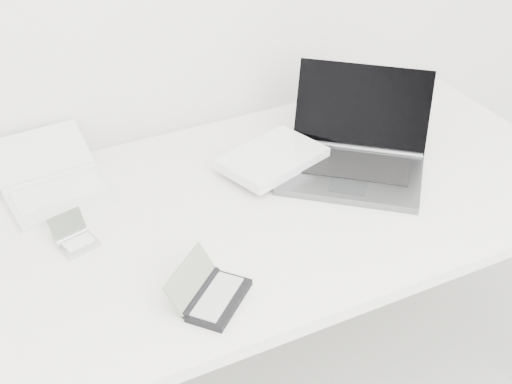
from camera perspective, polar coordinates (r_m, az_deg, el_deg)
name	(u,v)px	position (r m, az deg, el deg)	size (l,w,h in m)	color
desk	(260,217)	(1.71, 0.30, -2.01)	(1.60, 0.80, 0.73)	white
laptop_large	(327,156)	(1.79, 5.69, 2.88)	(0.56, 0.47, 0.22)	#5C5E61
netbook_open_white	(55,184)	(1.77, -15.80, 0.60)	(0.26, 0.32, 0.09)	white
pda_silver	(75,239)	(1.59, -14.26, -3.67)	(0.10, 0.10, 0.06)	silver
palmtop_charcoal	(211,295)	(1.41, -3.60, -8.19)	(0.19, 0.19, 0.07)	black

